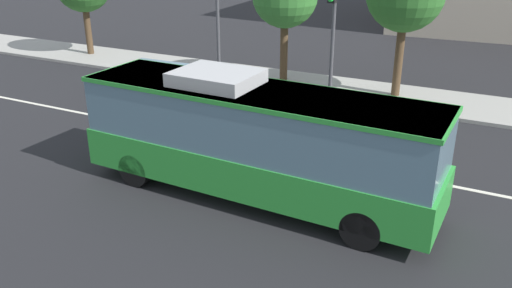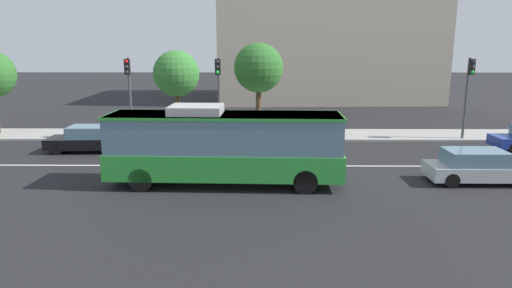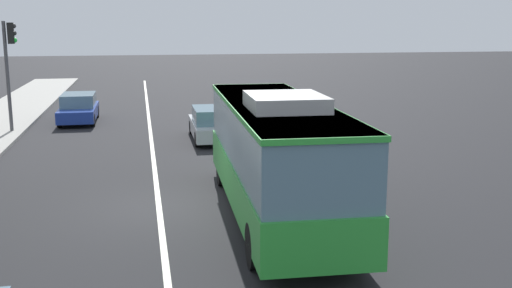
{
  "view_description": "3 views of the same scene",
  "coord_description": "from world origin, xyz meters",
  "px_view_note": "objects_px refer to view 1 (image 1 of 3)",
  "views": [
    {
      "loc": [
        4.5,
        -14.85,
        7.1
      ],
      "look_at": [
        -1.7,
        -2.54,
        1.33
      ],
      "focal_mm": 36.99,
      "sensor_mm": 36.0,
      "label": 1
    },
    {
      "loc": [
        0.08,
        -21.93,
        5.94
      ],
      "look_at": [
        -0.11,
        -1.4,
        1.44
      ],
      "focal_mm": 31.64,
      "sensor_mm": 36.0,
      "label": 2
    },
    {
      "loc": [
        -16.91,
        0.4,
        5.21
      ],
      "look_at": [
        -0.16,
        -2.79,
        1.76
      ],
      "focal_mm": 42.86,
      "sensor_mm": 36.0,
      "label": 3
    }
  ],
  "objects_px": {
    "sedan_black": "(152,81)",
    "traffic_light_mid_block": "(332,18)",
    "transit_bus": "(255,136)",
    "traffic_light_near_corner": "(216,8)"
  },
  "relations": [
    {
      "from": "sedan_black",
      "to": "traffic_light_mid_block",
      "type": "relative_size",
      "value": 0.88
    },
    {
      "from": "traffic_light_near_corner",
      "to": "traffic_light_mid_block",
      "type": "relative_size",
      "value": 1.0
    },
    {
      "from": "transit_bus",
      "to": "sedan_black",
      "type": "xyz_separation_m",
      "value": [
        -8.19,
        6.2,
        -1.09
      ]
    },
    {
      "from": "transit_bus",
      "to": "traffic_light_near_corner",
      "type": "bearing_deg",
      "value": 127.61
    },
    {
      "from": "transit_bus",
      "to": "traffic_light_mid_block",
      "type": "xyz_separation_m",
      "value": [
        -1.04,
        9.05,
        1.75
      ]
    },
    {
      "from": "sedan_black",
      "to": "transit_bus",
      "type": "bearing_deg",
      "value": 141.06
    },
    {
      "from": "sedan_black",
      "to": "traffic_light_near_corner",
      "type": "distance_m",
      "value": 4.4
    },
    {
      "from": "sedan_black",
      "to": "traffic_light_mid_block",
      "type": "distance_m",
      "value": 8.2
    },
    {
      "from": "transit_bus",
      "to": "sedan_black",
      "type": "relative_size",
      "value": 2.21
    },
    {
      "from": "sedan_black",
      "to": "traffic_light_mid_block",
      "type": "xyz_separation_m",
      "value": [
        7.15,
        2.85,
        2.84
      ]
    }
  ]
}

